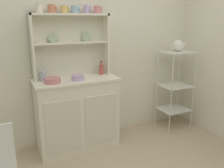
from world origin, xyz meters
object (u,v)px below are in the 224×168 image
at_px(hutch_cabinet, 77,113).
at_px(utensil_jar, 43,76).
at_px(cup_cream_0, 39,9).
at_px(porcelain_teapot, 178,46).
at_px(bakers_rack, 175,82).
at_px(hutch_shelf_unit, 70,41).
at_px(jam_bottle, 101,69).
at_px(bowl_mixing_large, 53,80).

relative_size(hutch_cabinet, utensil_jar, 3.93).
relative_size(cup_cream_0, porcelain_teapot, 0.37).
bearing_deg(bakers_rack, utensil_jar, 176.25).
height_order(hutch_shelf_unit, porcelain_teapot, hutch_shelf_unit).
xyz_separation_m(hutch_shelf_unit, jam_bottle, (0.36, -0.08, -0.36)).
relative_size(hutch_cabinet, bowl_mixing_large, 5.45).
bearing_deg(hutch_shelf_unit, cup_cream_0, -172.94).
bearing_deg(bowl_mixing_large, utensil_jar, 116.63).
xyz_separation_m(jam_bottle, utensil_jar, (-0.72, -0.01, -0.01)).
xyz_separation_m(cup_cream_0, bowl_mixing_large, (0.05, -0.20, -0.75)).
bearing_deg(cup_cream_0, porcelain_teapot, -5.22).
bearing_deg(utensil_jar, hutch_shelf_unit, 13.39).
height_order(hutch_cabinet, bakers_rack, bakers_rack).
bearing_deg(jam_bottle, utensil_jar, -179.33).
distance_m(hutch_cabinet, hutch_shelf_unit, 0.87).
bearing_deg(bowl_mixing_large, bakers_rack, 1.08).
xyz_separation_m(hutch_shelf_unit, cup_cream_0, (-0.33, -0.04, 0.36)).
distance_m(hutch_shelf_unit, bakers_rack, 1.59).
height_order(hutch_cabinet, bowl_mixing_large, bowl_mixing_large).
height_order(bowl_mixing_large, utensil_jar, utensil_jar).
relative_size(hutch_shelf_unit, cup_cream_0, 10.01).
distance_m(bowl_mixing_large, utensil_jar, 0.17).
distance_m(bowl_mixing_large, jam_bottle, 0.67).
relative_size(hutch_shelf_unit, jam_bottle, 5.34).
distance_m(hutch_cabinet, porcelain_teapot, 1.63).
distance_m(bakers_rack, jam_bottle, 1.13).
distance_m(jam_bottle, utensil_jar, 0.72).
relative_size(bakers_rack, porcelain_teapot, 4.54).
bearing_deg(utensil_jar, porcelain_teapot, -3.75).
xyz_separation_m(utensil_jar, porcelain_teapot, (1.81, -0.12, 0.26)).
distance_m(bowl_mixing_large, porcelain_teapot, 1.76).
relative_size(bakers_rack, utensil_jar, 4.50).
distance_m(hutch_shelf_unit, jam_bottle, 0.51).
bearing_deg(hutch_cabinet, cup_cream_0, 159.88).
height_order(cup_cream_0, utensil_jar, cup_cream_0).
bearing_deg(hutch_cabinet, hutch_shelf_unit, 90.00).
bearing_deg(hutch_shelf_unit, porcelain_teapot, -8.03).
xyz_separation_m(bakers_rack, porcelain_teapot, (-0.00, 0.00, 0.52)).
bearing_deg(bakers_rack, cup_cream_0, 174.78).
distance_m(bakers_rack, utensil_jar, 1.83).
xyz_separation_m(hutch_cabinet, porcelain_teapot, (1.45, -0.04, 0.75)).
relative_size(jam_bottle, porcelain_teapot, 0.69).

